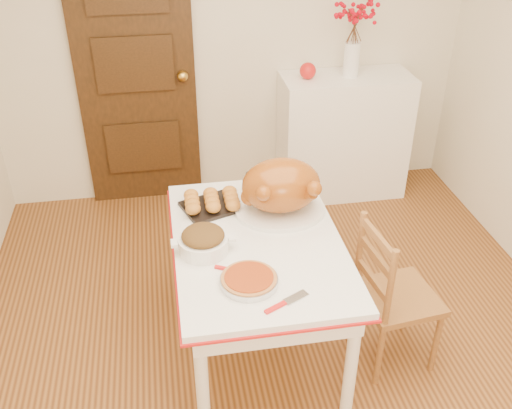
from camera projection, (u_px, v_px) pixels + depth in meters
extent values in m
cube|color=#572E11|center=(285.00, 366.00, 3.18)|extent=(3.50, 4.00, 0.00)
cube|color=beige|center=(231.00, 35.00, 4.18)|extent=(3.50, 0.00, 2.50)
cube|color=#40240E|center=(136.00, 72.00, 4.17)|extent=(0.85, 0.06, 2.06)
cube|color=white|center=(343.00, 136.00, 4.52)|extent=(0.97, 0.43, 0.97)
sphere|color=red|center=(308.00, 71.00, 4.19)|extent=(0.12, 0.12, 0.12)
cylinder|color=#90320E|center=(249.00, 279.00, 2.60)|extent=(0.28, 0.28, 0.05)
cylinder|color=white|center=(252.00, 182.00, 3.28)|extent=(0.08, 0.08, 0.12)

